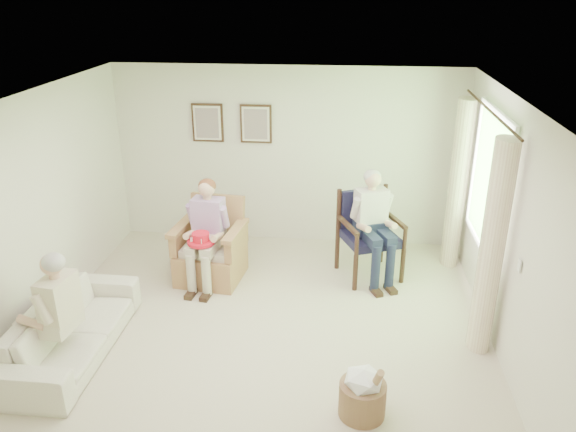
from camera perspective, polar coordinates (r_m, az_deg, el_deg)
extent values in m
plane|color=beige|center=(6.27, -2.71, -12.85)|extent=(5.50, 5.50, 0.00)
cube|color=silver|center=(8.17, -0.03, 6.04)|extent=(5.00, 0.04, 2.60)
cube|color=silver|center=(6.47, -25.41, -0.84)|extent=(0.04, 5.50, 2.60)
cube|color=silver|center=(5.80, 22.28, -2.90)|extent=(0.04, 5.50, 2.60)
cube|color=white|center=(5.21, -3.24, 11.13)|extent=(5.00, 5.50, 0.02)
cube|color=#2D6B23|center=(6.78, 19.78, 3.37)|extent=(0.02, 1.40, 1.50)
cube|color=white|center=(6.58, 20.60, 9.78)|extent=(0.04, 1.52, 0.06)
cube|color=white|center=(7.06, 18.88, -2.61)|extent=(0.04, 1.52, 0.06)
cylinder|color=#382114|center=(6.56, 19.85, 10.02)|extent=(0.03, 2.50, 0.03)
cylinder|color=#F4E2BE|center=(6.01, 19.99, -3.25)|extent=(0.34, 0.34, 2.30)
cylinder|color=#F4E2BE|center=(7.78, 16.86, 3.02)|extent=(0.34, 0.34, 2.30)
cube|color=#382114|center=(8.22, -8.16, 9.37)|extent=(0.45, 0.03, 0.55)
cube|color=silver|center=(8.20, -8.20, 9.33)|extent=(0.39, 0.01, 0.49)
cube|color=tan|center=(8.19, -8.21, 9.32)|extent=(0.33, 0.01, 0.43)
cube|color=#382114|center=(8.08, -3.27, 9.33)|extent=(0.45, 0.03, 0.55)
cube|color=silver|center=(8.06, -3.30, 9.29)|extent=(0.39, 0.01, 0.49)
cube|color=tan|center=(8.05, -3.31, 9.28)|extent=(0.33, 0.01, 0.43)
cube|color=tan|center=(7.49, -7.82, -4.85)|extent=(0.79, 0.77, 0.41)
cube|color=beige|center=(7.35, -7.97, -3.18)|extent=(0.61, 0.59, 0.10)
cube|color=tan|center=(7.54, -7.47, -0.06)|extent=(0.73, 0.22, 0.62)
cube|color=tan|center=(7.42, -10.70, -2.18)|extent=(0.10, 0.71, 0.30)
cube|color=tan|center=(7.25, -5.16, -2.46)|extent=(0.10, 0.71, 0.30)
cylinder|color=black|center=(7.27, 5.68, -5.32)|extent=(0.06, 0.06, 0.49)
cylinder|color=black|center=(7.30, 10.91, -5.50)|extent=(0.06, 0.06, 0.49)
cylinder|color=black|center=(7.82, 5.73, -3.19)|extent=(0.06, 0.06, 0.49)
cylinder|color=black|center=(7.85, 10.59, -3.37)|extent=(0.06, 0.06, 0.49)
cube|color=#1A1836|center=(7.42, 8.36, -2.26)|extent=(0.64, 0.62, 0.11)
cube|color=#1A1836|center=(7.58, 8.41, 0.74)|extent=(0.60, 0.08, 0.55)
imported|color=white|center=(6.40, -21.08, -10.63)|extent=(1.96, 0.77, 0.57)
cube|color=#C0B69B|center=(7.28, -8.04, -2.05)|extent=(0.40, 0.26, 0.16)
cube|color=#BD91CD|center=(7.18, -8.12, 0.04)|extent=(0.39, 0.24, 0.46)
sphere|color=#DDAD8E|center=(7.04, -8.31, 2.79)|extent=(0.21, 0.21, 0.21)
ellipsoid|color=brown|center=(7.06, -8.27, 3.05)|extent=(0.22, 0.22, 0.18)
cube|color=#C0B69B|center=(7.13, -9.21, -3.11)|extent=(0.14, 0.44, 0.13)
cube|color=#C0B69B|center=(7.08, -7.64, -3.20)|extent=(0.14, 0.44, 0.13)
cylinder|color=#C0B69B|center=(7.09, -9.47, -5.86)|extent=(0.12, 0.12, 0.52)
cylinder|color=#C0B69B|center=(7.04, -7.89, -5.96)|extent=(0.12, 0.12, 0.52)
cube|color=#1A1F3A|center=(7.35, 8.43, -1.09)|extent=(0.40, 0.26, 0.16)
cube|color=silver|center=(7.26, 8.55, 0.99)|extent=(0.39, 0.24, 0.46)
sphere|color=#DDAD8E|center=(7.13, 8.72, 3.73)|extent=(0.21, 0.21, 0.21)
ellipsoid|color=#B7B2AD|center=(7.14, 8.73, 3.98)|extent=(0.22, 0.22, 0.18)
cube|color=#1A1F3A|center=(7.17, 7.67, -2.13)|extent=(0.14, 0.44, 0.13)
cube|color=#1A1F3A|center=(7.18, 9.26, -2.20)|extent=(0.14, 0.44, 0.13)
cylinder|color=#1A1F3A|center=(7.13, 7.56, -5.17)|extent=(0.12, 0.12, 0.61)
cylinder|color=#1A1F3A|center=(7.14, 9.17, -5.22)|extent=(0.12, 0.12, 0.61)
cube|color=beige|center=(6.15, -22.13, -9.84)|extent=(0.42, 0.26, 0.16)
cube|color=beige|center=(6.03, -22.44, -7.48)|extent=(0.41, 0.24, 0.46)
sphere|color=#DDAD8E|center=(5.85, -23.01, -4.38)|extent=(0.21, 0.21, 0.21)
ellipsoid|color=#B7B2AD|center=(5.86, -22.94, -4.06)|extent=(0.22, 0.22, 0.18)
cube|color=beige|center=(6.06, -23.85, -11.20)|extent=(0.14, 0.44, 0.13)
cube|color=beige|center=(5.97, -22.14, -11.45)|extent=(0.14, 0.44, 0.13)
cylinder|color=beige|center=(6.05, -24.42, -13.97)|extent=(0.12, 0.12, 0.41)
cylinder|color=beige|center=(5.95, -22.70, -14.27)|extent=(0.12, 0.12, 0.41)
cylinder|color=red|center=(7.02, -8.83, -2.61)|extent=(0.34, 0.34, 0.04)
cylinder|color=red|center=(7.00, -8.86, -2.17)|extent=(0.22, 0.22, 0.12)
cube|color=white|center=(6.97, -7.96, -2.21)|extent=(0.04, 0.01, 0.05)
cube|color=white|center=(7.08, -8.38, -1.82)|extent=(0.02, 0.05, 0.05)
cube|color=white|center=(7.08, -9.45, -1.91)|extent=(0.04, 0.03, 0.05)
cube|color=white|center=(6.96, -9.73, -2.36)|extent=(0.04, 0.03, 0.05)
cube|color=white|center=(6.89, -8.80, -2.56)|extent=(0.02, 0.05, 0.05)
cylinder|color=tan|center=(5.36, 7.55, -17.96)|extent=(0.46, 0.46, 0.33)
ellipsoid|color=white|center=(5.22, 7.67, -16.18)|extent=(0.38, 0.38, 0.23)
cylinder|color=#A57F56|center=(5.19, 8.77, -16.53)|extent=(0.17, 0.30, 0.49)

